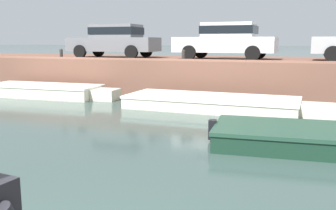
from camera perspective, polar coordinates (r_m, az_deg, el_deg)
name	(u,v)px	position (r m, az deg, el deg)	size (l,w,h in m)	color
ground_plane	(199,141)	(8.62, 4.79, -5.45)	(400.00, 400.00, 0.00)	#384C47
far_quay_wall	(250,75)	(17.26, 12.36, 4.45)	(60.00, 6.00, 1.48)	brown
far_wall_coping	(241,61)	(14.36, 11.05, 6.61)	(60.00, 0.24, 0.08)	#925F4C
boat_moored_west_cream	(49,91)	(16.08, -17.74, 2.08)	(5.74, 1.84, 0.50)	silver
boat_moored_central_cream	(219,103)	(12.57, 7.74, 0.29)	(6.87, 2.36, 0.43)	silver
car_leftmost_grey	(115,40)	(18.11, -8.13, 9.84)	(4.24, 1.90, 1.54)	slate
car_left_inner_white	(227,39)	(16.37, 8.91, 9.85)	(4.34, 2.06, 1.54)	white
mooring_bollard_west	(61,53)	(17.50, -15.96, 7.59)	(0.15, 0.15, 0.45)	#2D2B28
mooring_bollard_mid	(183,55)	(14.97, 2.36, 7.66)	(0.15, 0.15, 0.45)	#2D2B28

